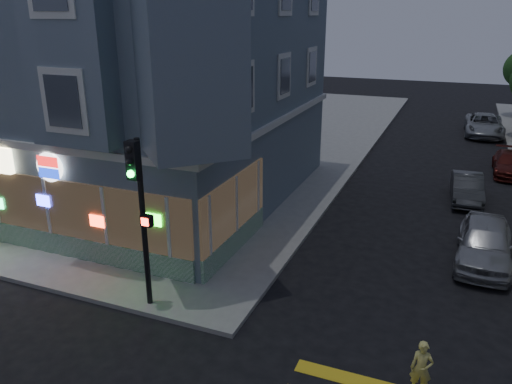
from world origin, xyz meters
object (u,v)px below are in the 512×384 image
Objects in this scene: parked_car_b at (467,188)px; traffic_signal at (139,197)px; running_child at (421,368)px; parked_car_a at (485,243)px; parked_car_c at (510,164)px; parked_car_d at (484,125)px.

parked_car_b is 15.87m from traffic_signal.
running_child reaches higher than parked_car_b.
parked_car_c is at bearing 84.84° from parked_car_a.
parked_car_a is at bearing 78.61° from running_child.
parked_car_b is 5.61m from parked_car_c.
parked_car_a is at bearing -88.02° from parked_car_b.
parked_car_b is at bearing 86.05° from running_child.
running_child is 0.36× the size of parked_car_b.
parked_car_a is at bearing 37.73° from traffic_signal.
running_child is at bearing -98.66° from parked_car_a.
parked_car_c is at bearing 80.73° from running_child.
parked_car_a is 1.09× the size of parked_car_c.
parked_car_b is 0.70× the size of parked_car_d.
traffic_signal is (-10.57, -18.31, 2.90)m from parked_car_c.
parked_car_b is 14.62m from parked_car_d.
parked_car_d is 29.40m from traffic_signal.
running_child reaches higher than parked_car_c.
parked_car_a is at bearing -92.51° from parked_car_d.
traffic_signal is at bearing 175.36° from running_child.
parked_car_c is at bearing 64.61° from parked_car_b.
parked_car_b is at bearing -95.30° from parked_car_d.
parked_car_d is at bearing 91.23° from parked_car_a.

